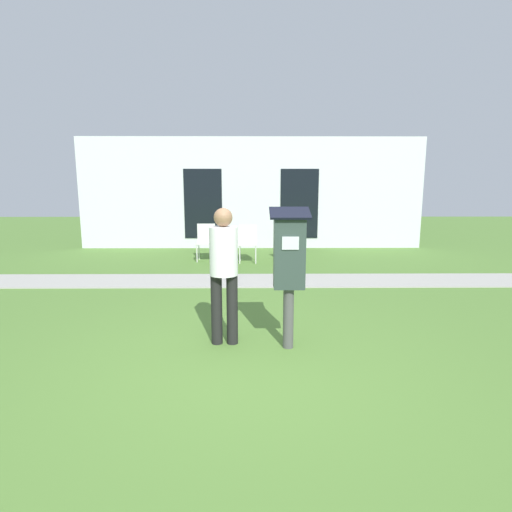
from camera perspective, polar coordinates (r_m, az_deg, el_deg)
ground_plane at (r=4.25m, az=-0.94°, el=-15.40°), size 40.00×40.00×0.00m
sidewalk at (r=7.75m, az=-0.75°, el=-3.52°), size 12.00×1.10×0.02m
building_facade at (r=11.81m, az=-0.68°, el=8.92°), size 10.00×0.26×3.20m
parking_meter at (r=4.40m, az=4.76°, el=-0.55°), size 0.44×0.31×1.59m
person_standing at (r=4.54m, az=-4.62°, el=-1.37°), size 0.32×0.32×1.58m
outdoor_chair_left at (r=9.89m, az=-7.17°, el=2.42°), size 0.44×0.44×0.90m
outdoor_chair_middle at (r=9.63m, az=-1.18°, el=2.29°), size 0.44×0.44×0.90m
outdoor_chair_right at (r=9.69m, az=4.95°, el=2.30°), size 0.44×0.44×0.90m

